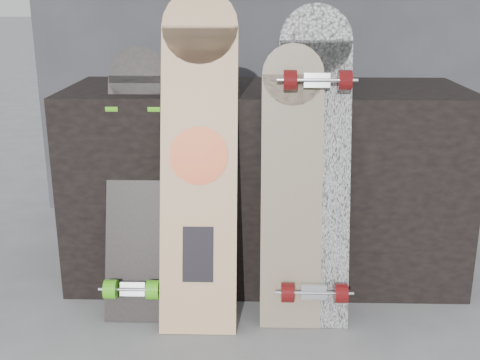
{
  "coord_description": "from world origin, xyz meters",
  "views": [
    {
      "loc": [
        -0.04,
        -1.91,
        1.16
      ],
      "look_at": [
        -0.1,
        0.2,
        0.5
      ],
      "focal_mm": 45.0,
      "sensor_mm": 36.0,
      "label": 1
    }
  ],
  "objects_px": {
    "vendor_table": "(265,182)",
    "skateboard_dark": "(136,179)",
    "longboard_geisha": "(199,151)",
    "longboard_celtic": "(292,179)",
    "longboard_cascadia": "(315,163)"
  },
  "relations": [
    {
      "from": "skateboard_dark",
      "to": "longboard_celtic",
      "type": "bearing_deg",
      "value": -7.12
    },
    {
      "from": "longboard_cascadia",
      "to": "longboard_geisha",
      "type": "bearing_deg",
      "value": 178.46
    },
    {
      "from": "vendor_table",
      "to": "longboard_cascadia",
      "type": "relative_size",
      "value": 1.42
    },
    {
      "from": "longboard_geisha",
      "to": "longboard_cascadia",
      "type": "xyz_separation_m",
      "value": [
        0.41,
        -0.01,
        -0.04
      ]
    },
    {
      "from": "longboard_celtic",
      "to": "longboard_geisha",
      "type": "bearing_deg",
      "value": 175.44
    },
    {
      "from": "longboard_celtic",
      "to": "skateboard_dark",
      "type": "distance_m",
      "value": 0.58
    },
    {
      "from": "longboard_geisha",
      "to": "vendor_table",
      "type": "bearing_deg",
      "value": 55.03
    },
    {
      "from": "longboard_cascadia",
      "to": "vendor_table",
      "type": "bearing_deg",
      "value": 115.08
    },
    {
      "from": "longboard_geisha",
      "to": "longboard_cascadia",
      "type": "distance_m",
      "value": 0.41
    },
    {
      "from": "skateboard_dark",
      "to": "longboard_geisha",
      "type": "bearing_deg",
      "value": -10.62
    },
    {
      "from": "vendor_table",
      "to": "longboard_celtic",
      "type": "height_order",
      "value": "longboard_celtic"
    },
    {
      "from": "vendor_table",
      "to": "skateboard_dark",
      "type": "relative_size",
      "value": 1.64
    },
    {
      "from": "longboard_cascadia",
      "to": "longboard_celtic",
      "type": "bearing_deg",
      "value": -169.17
    },
    {
      "from": "longboard_geisha",
      "to": "skateboard_dark",
      "type": "relative_size",
      "value": 1.21
    },
    {
      "from": "longboard_celtic",
      "to": "longboard_cascadia",
      "type": "xyz_separation_m",
      "value": [
        0.08,
        0.02,
        0.06
      ]
    }
  ]
}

